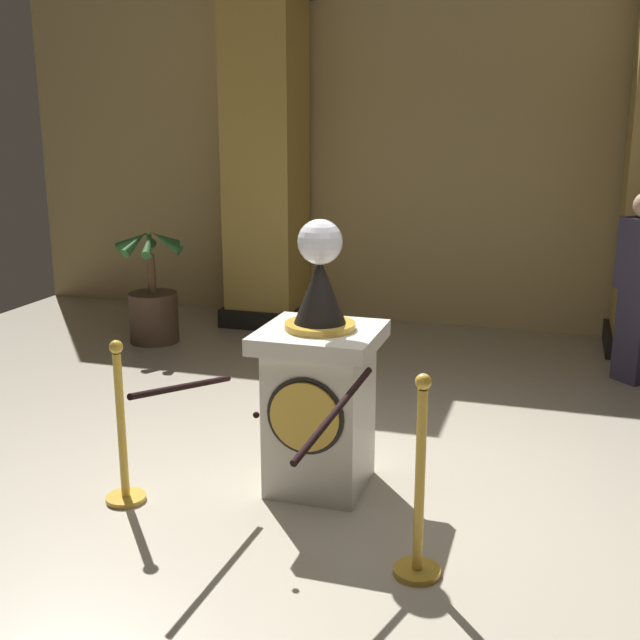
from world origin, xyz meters
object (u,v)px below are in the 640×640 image
object	(u,v)px
pedestal_clock	(320,387)
stanchion_near	(123,447)
stanchion_far	(419,506)
potted_palm_left	(153,306)
bystander_guest	(639,283)

from	to	relation	value
pedestal_clock	stanchion_near	distance (m)	1.22
stanchion_near	stanchion_far	distance (m)	1.83
potted_palm_left	stanchion_far	bearing A→B (deg)	-45.60
stanchion_far	bystander_guest	xyz separation A→B (m)	(1.23, 3.54, 0.50)
stanchion_far	potted_palm_left	world-z (taller)	potted_palm_left
pedestal_clock	potted_palm_left	xyz separation A→B (m)	(-2.61, 2.65, -0.28)
stanchion_far	bystander_guest	distance (m)	3.78
potted_palm_left	pedestal_clock	bearing A→B (deg)	-45.41
potted_palm_left	bystander_guest	xyz separation A→B (m)	(4.60, 0.10, 0.50)
stanchion_far	bystander_guest	world-z (taller)	bystander_guest
bystander_guest	stanchion_far	bearing A→B (deg)	-109.13
bystander_guest	potted_palm_left	bearing A→B (deg)	-178.77
bystander_guest	stanchion_near	bearing A→B (deg)	-132.86
stanchion_near	potted_palm_left	xyz separation A→B (m)	(-1.55, 3.18, 0.03)
pedestal_clock	bystander_guest	world-z (taller)	pedestal_clock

